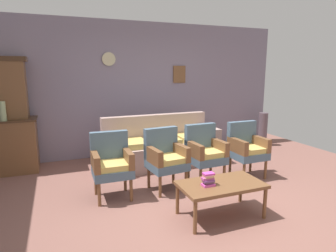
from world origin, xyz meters
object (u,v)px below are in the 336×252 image
armchair_by_doorway (112,162)px  floral_couch (161,147)px  coffee_table (221,187)px  floor_vase_by_wall (263,129)px  armchair_near_cabinet (247,147)px  book_stack_on_table (208,180)px  armchair_near_couch_end (166,156)px  armchair_row_middle (205,151)px  vase_on_cabinet (2,111)px  side_cabinet (2,146)px

armchair_by_doorway → floral_couch: bearing=44.5°
coffee_table → floor_vase_by_wall: bearing=43.3°
armchair_near_cabinet → coffee_table: 1.51m
book_stack_on_table → armchair_near_cabinet: bearing=38.3°
floral_couch → coffee_table: 2.13m
armchair_near_couch_end → armchair_row_middle: (0.68, 0.05, 0.00)m
vase_on_cabinet → armchair_row_middle: bearing=-25.5°
vase_on_cabinet → floor_vase_by_wall: size_ratio=0.42×
side_cabinet → armchair_row_middle: (3.02, -1.59, 0.03)m
vase_on_cabinet → armchair_near_couch_end: bearing=-32.9°
armchair_near_cabinet → armchair_near_couch_end: bearing=-179.9°
armchair_near_couch_end → book_stack_on_table: (0.14, -1.02, -0.01)m
vase_on_cabinet → armchair_row_middle: 3.30m
armchair_near_couch_end → book_stack_on_table: 1.03m
armchair_near_couch_end → coffee_table: armchair_near_couch_end is taller
coffee_table → floor_vase_by_wall: 3.72m
armchair_near_couch_end → armchair_near_cabinet: (1.43, 0.00, 0.00)m
side_cabinet → armchair_near_couch_end: (2.34, -1.64, 0.03)m
floral_couch → armchair_by_doorway: size_ratio=2.34×
floral_couch → book_stack_on_table: floral_couch is taller
side_cabinet → floral_couch: (2.67, -0.52, -0.14)m
floral_couch → floor_vase_by_wall: 2.73m
armchair_by_doorway → floor_vase_by_wall: (3.81, 1.53, -0.11)m
armchair_row_middle → coffee_table: size_ratio=0.90×
armchair_by_doorway → armchair_near_cabinet: (2.22, -0.01, 0.00)m
vase_on_cabinet → floor_vase_by_wall: bearing=0.9°
floral_couch → armchair_row_middle: same height
armchair_by_doorway → book_stack_on_table: bearing=-48.0°
side_cabinet → floor_vase_by_wall: bearing=-1.1°
book_stack_on_table → floor_vase_by_wall: bearing=41.6°
vase_on_cabinet → floor_vase_by_wall: 5.32m
armchair_row_middle → book_stack_on_table: bearing=-116.8°
floral_couch → armchair_near_cabinet: same height
floor_vase_by_wall → armchair_by_doorway: bearing=-158.2°
coffee_table → side_cabinet: bearing=135.1°
armchair_row_middle → armchair_near_cabinet: (0.75, -0.05, 0.00)m
vase_on_cabinet → floor_vase_by_wall: vase_on_cabinet is taller
armchair_near_couch_end → book_stack_on_table: size_ratio=5.79×
coffee_table → armchair_by_doorway: bearing=137.2°
vase_on_cabinet → coffee_table: size_ratio=0.32×
side_cabinet → floral_couch: bearing=-11.1°
side_cabinet → coffee_table: (2.66, -2.65, -0.09)m
armchair_by_doorway → coffee_table: 1.51m
armchair_by_doorway → floor_vase_by_wall: bearing=21.8°
side_cabinet → armchair_near_couch_end: size_ratio=1.28×
armchair_row_middle → side_cabinet: bearing=152.3°
floor_vase_by_wall → vase_on_cabinet: bearing=-179.1°
book_stack_on_table → vase_on_cabinet: bearing=134.0°
side_cabinet → armchair_by_doorway: side_cabinet is taller
armchair_by_doorway → vase_on_cabinet: bearing=135.4°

